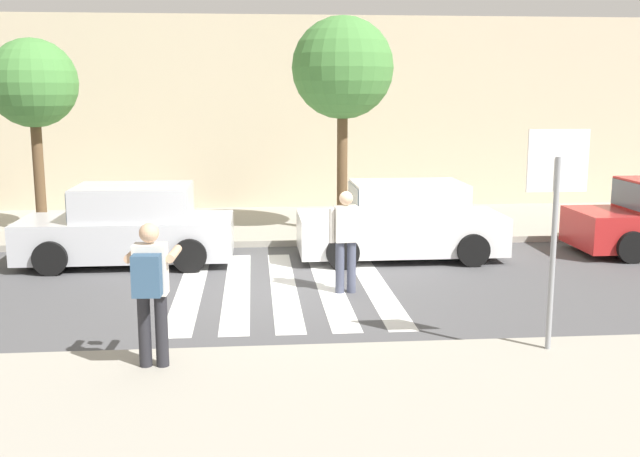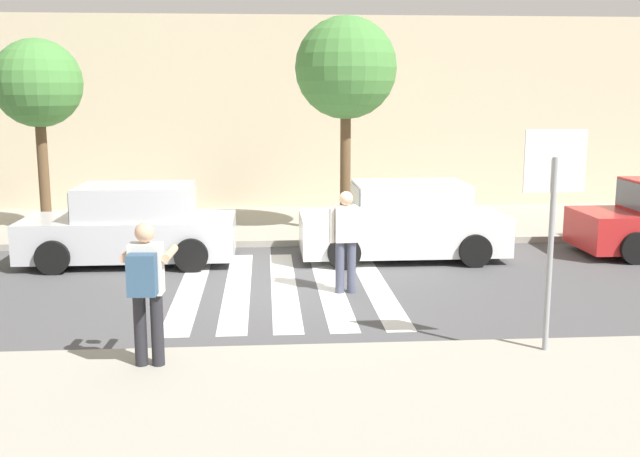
% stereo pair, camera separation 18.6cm
% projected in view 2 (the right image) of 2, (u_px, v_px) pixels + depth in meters
% --- Properties ---
extents(ground_plane, '(120.00, 120.00, 0.00)m').
position_uv_depth(ground_plane, '(284.00, 290.00, 12.79)').
color(ground_plane, '#4C4C4F').
extents(sidewalk_far, '(60.00, 4.80, 0.14)m').
position_uv_depth(sidewalk_far, '(278.00, 224.00, 18.66)').
color(sidewalk_far, '#9E998C').
rests_on(sidewalk_far, ground).
extents(building_facade_far, '(56.00, 4.00, 5.38)m').
position_uv_depth(building_facade_far, '(274.00, 113.00, 22.50)').
color(building_facade_far, beige).
rests_on(building_facade_far, ground).
extents(crosswalk_stripe_0, '(0.44, 5.20, 0.01)m').
position_uv_depth(crosswalk_stripe_0, '(191.00, 289.00, 12.87)').
color(crosswalk_stripe_0, silver).
rests_on(crosswalk_stripe_0, ground).
extents(crosswalk_stripe_1, '(0.44, 5.20, 0.01)m').
position_uv_depth(crosswalk_stripe_1, '(238.00, 288.00, 12.93)').
color(crosswalk_stripe_1, silver).
rests_on(crosswalk_stripe_1, ground).
extents(crosswalk_stripe_2, '(0.44, 5.20, 0.01)m').
position_uv_depth(crosswalk_stripe_2, '(284.00, 287.00, 12.99)').
color(crosswalk_stripe_2, silver).
rests_on(crosswalk_stripe_2, ground).
extents(crosswalk_stripe_3, '(0.44, 5.20, 0.01)m').
position_uv_depth(crosswalk_stripe_3, '(330.00, 286.00, 13.05)').
color(crosswalk_stripe_3, silver).
rests_on(crosswalk_stripe_3, ground).
extents(crosswalk_stripe_4, '(0.44, 5.20, 0.01)m').
position_uv_depth(crosswalk_stripe_4, '(375.00, 285.00, 13.11)').
color(crosswalk_stripe_4, silver).
rests_on(crosswalk_stripe_4, ground).
extents(stop_sign, '(0.76, 0.08, 2.76)m').
position_uv_depth(stop_sign, '(553.00, 191.00, 9.09)').
color(stop_sign, gray).
rests_on(stop_sign, sidewalk_near).
extents(photographer_with_backpack, '(0.61, 0.87, 1.72)m').
position_uv_depth(photographer_with_backpack, '(146.00, 282.00, 8.70)').
color(photographer_with_backpack, '#232328').
rests_on(photographer_with_backpack, sidewalk_near).
extents(pedestrian_crossing, '(0.58, 0.28, 1.72)m').
position_uv_depth(pedestrian_crossing, '(346.00, 236.00, 12.45)').
color(pedestrian_crossing, '#474C60').
rests_on(pedestrian_crossing, ground).
extents(parked_car_silver, '(4.10, 1.92, 1.55)m').
position_uv_depth(parked_car_silver, '(132.00, 227.00, 14.70)').
color(parked_car_silver, '#B7BABF').
rests_on(parked_car_silver, ground).
extents(parked_car_white, '(4.10, 1.92, 1.55)m').
position_uv_depth(parked_car_white, '(404.00, 223.00, 15.10)').
color(parked_car_white, white).
rests_on(parked_car_white, ground).
extents(street_tree_west, '(1.97, 1.97, 4.37)m').
position_uv_depth(street_tree_west, '(38.00, 85.00, 16.62)').
color(street_tree_west, brown).
rests_on(street_tree_west, sidewalk_far).
extents(street_tree_center, '(2.27, 2.27, 4.86)m').
position_uv_depth(street_tree_center, '(346.00, 69.00, 16.62)').
color(street_tree_center, brown).
rests_on(street_tree_center, sidewalk_far).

